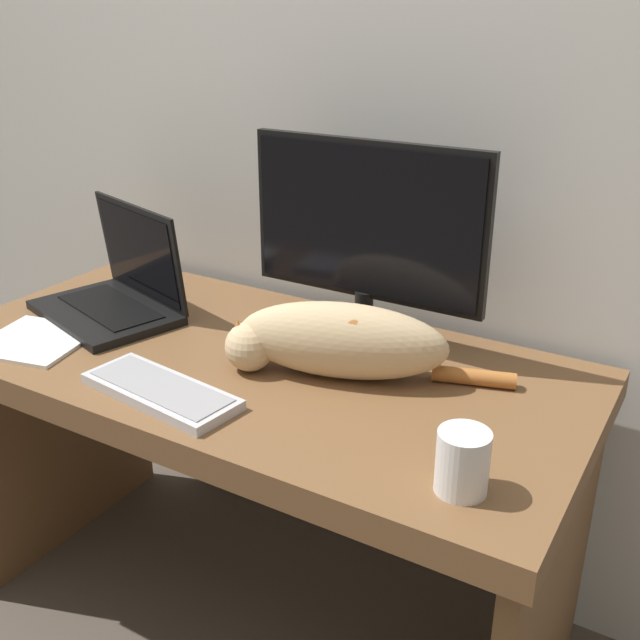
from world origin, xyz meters
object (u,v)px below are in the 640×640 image
(external_keyboard, at_px, (161,391))
(coffee_mug, at_px, (463,462))
(monitor, at_px, (366,246))
(laptop, at_px, (116,293))
(cat, at_px, (335,339))

(external_keyboard, xyz_separation_m, coffee_mug, (0.59, 0.01, 0.04))
(monitor, distance_m, laptop, 0.63)
(cat, height_order, coffee_mug, cat)
(coffee_mug, bearing_deg, laptop, 165.41)
(monitor, height_order, laptop, monitor)
(external_keyboard, height_order, cat, cat)
(monitor, distance_m, external_keyboard, 0.51)
(monitor, bearing_deg, laptop, -165.63)
(laptop, bearing_deg, external_keyboard, -18.08)
(monitor, xyz_separation_m, cat, (0.02, -0.16, -0.14))
(laptop, relative_size, cat, 0.74)
(laptop, height_order, cat, laptop)
(cat, relative_size, coffee_mug, 5.33)
(monitor, bearing_deg, external_keyboard, -118.16)
(external_keyboard, height_order, coffee_mug, coffee_mug)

